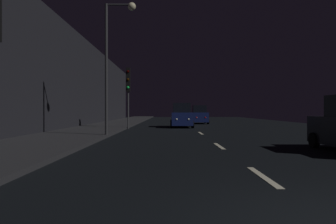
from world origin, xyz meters
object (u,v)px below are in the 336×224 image
at_px(traffic_light_far_left, 127,85).
at_px(streetlamp_overhead, 113,48).
at_px(car_approaching_headlights, 180,116).
at_px(car_distant_taillights, 198,115).

xyz_separation_m(traffic_light_far_left, streetlamp_overhead, (0.25, -7.79, 1.33)).
height_order(traffic_light_far_left, car_approaching_headlights, traffic_light_far_left).
relative_size(streetlamp_overhead, car_approaching_headlights, 1.75).
xyz_separation_m(streetlamp_overhead, car_distant_taillights, (6.42, 17.94, -3.94)).
relative_size(traffic_light_far_left, streetlamp_overhead, 0.66).
distance_m(streetlamp_overhead, car_approaching_headlights, 11.80).
bearing_deg(streetlamp_overhead, car_approaching_headlights, 68.31).
bearing_deg(traffic_light_far_left, car_approaching_headlights, 120.72).
distance_m(traffic_light_far_left, car_approaching_headlights, 5.68).
bearing_deg(car_distant_taillights, car_approaching_headlights, 163.08).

